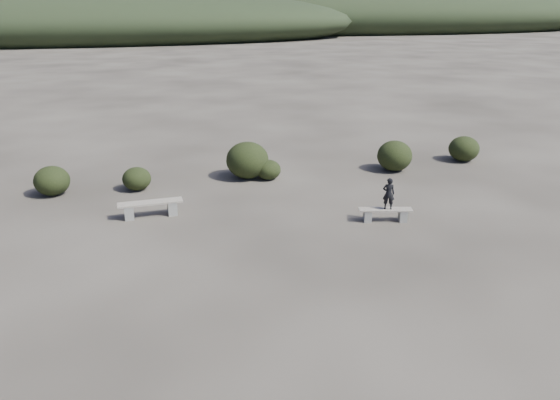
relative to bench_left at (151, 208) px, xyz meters
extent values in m
plane|color=#2B2722|center=(4.08, -5.75, -0.30)|extent=(1200.00, 1200.00, 0.00)
cube|color=slate|center=(-0.65, -0.07, -0.08)|extent=(0.31, 0.41, 0.44)
cube|color=slate|center=(0.65, 0.07, -0.08)|extent=(0.31, 0.41, 0.44)
cube|color=gray|center=(0.00, 0.00, 0.17)|extent=(2.00, 0.61, 0.05)
cube|color=slate|center=(6.47, -1.66, -0.12)|extent=(0.28, 0.35, 0.36)
cube|color=slate|center=(7.52, -1.86, -0.12)|extent=(0.28, 0.35, 0.36)
cube|color=gray|center=(7.00, -1.76, 0.08)|extent=(1.64, 0.63, 0.04)
imported|color=black|center=(7.05, -1.77, 0.59)|extent=(0.41, 0.32, 0.98)
ellipsoid|color=black|center=(-0.54, 2.71, 0.11)|extent=(1.00, 1.00, 0.82)
ellipsoid|color=black|center=(3.50, 3.35, 0.39)|extent=(1.61, 1.61, 1.38)
ellipsoid|color=black|center=(4.24, 3.01, 0.07)|extent=(0.93, 0.93, 0.74)
ellipsoid|color=black|center=(9.29, 3.17, 0.30)|extent=(1.36, 1.36, 1.19)
ellipsoid|color=black|center=(12.66, 3.91, 0.22)|extent=(1.25, 1.25, 1.04)
ellipsoid|color=black|center=(-3.37, 2.73, 0.21)|extent=(1.20, 1.20, 1.01)
ellipsoid|color=black|center=(-20.92, 84.25, 2.40)|extent=(110.00, 40.00, 12.00)
ellipsoid|color=black|center=(39.08, 104.25, 2.85)|extent=(120.00, 44.00, 14.00)
ellipsoid|color=#2D372D|center=(4.08, 154.25, 5.10)|extent=(190.00, 64.00, 24.00)
camera|label=1|loc=(0.90, -16.24, 6.04)|focal=35.00mm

